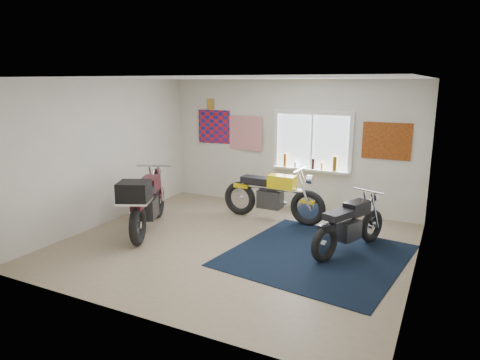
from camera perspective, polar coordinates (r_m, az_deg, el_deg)
The scene contains 10 objects.
ground at distance 7.20m, azimuth -0.60°, elevation -8.59°, with size 5.50×5.50×0.00m, color #9E896B.
room_shell at distance 6.77m, azimuth -0.63°, elevation 4.43°, with size 5.50×5.50×5.50m.
navy_rug at distance 6.87m, azimuth 10.17°, elevation -9.84°, with size 2.50×2.60×0.01m, color black.
window_assembly at distance 8.90m, azimuth 9.57°, elevation 4.54°, with size 1.66×0.17×1.26m.
oil_bottles at distance 8.86m, azimuth 9.88°, elevation 2.26°, with size 1.14×0.09×0.30m.
flag_display at distance 9.80m, azimuth -3.97°, elevation 10.03°, with size 1.60×0.10×1.17m.
triumph_poster at distance 8.58m, azimuth 18.96°, elevation 4.93°, with size 0.90×0.03×0.70m, color #A54C14.
yellow_triumph at distance 8.34m, azimuth 4.33°, elevation -2.18°, with size 2.14×0.64×1.08m.
black_chrome_bike at distance 7.01m, azimuth 14.39°, elevation -6.04°, with size 0.85×1.73×0.94m.
maroon_tourer at distance 7.73m, azimuth -12.48°, elevation -2.86°, with size 1.21×2.10×1.11m.
Camera 1 is at (3.06, -5.96, 2.64)m, focal length 32.00 mm.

